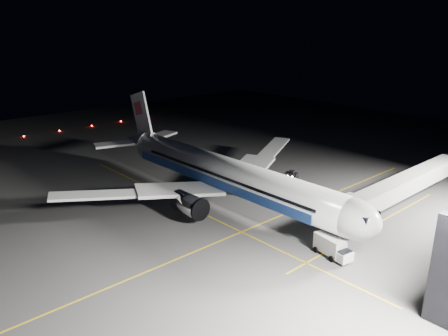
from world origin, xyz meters
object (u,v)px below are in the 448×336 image
(jet_bridge, at_px, (401,186))
(safety_cone_b, at_px, (277,182))
(safety_cone_c, at_px, (274,197))
(baggage_tug, at_px, (291,175))
(safety_cone_a, at_px, (267,204))
(airliner, at_px, (222,173))
(service_truck, at_px, (333,246))

(jet_bridge, distance_m, safety_cone_b, 23.33)
(safety_cone_b, bearing_deg, safety_cone_c, -53.15)
(baggage_tug, bearing_deg, safety_cone_b, -110.26)
(safety_cone_a, bearing_deg, airliner, -149.92)
(service_truck, distance_m, baggage_tug, 31.04)
(jet_bridge, xyz_separation_m, safety_cone_a, (-16.17, -14.06, -4.26))
(airliner, distance_m, service_truck, 24.66)
(safety_cone_b, distance_m, safety_cone_c, 8.25)
(airliner, distance_m, safety_cone_b, 14.83)
(service_truck, bearing_deg, safety_cone_a, 170.54)
(jet_bridge, bearing_deg, airliner, -141.96)
(airliner, height_order, service_truck, airliner)
(jet_bridge, xyz_separation_m, safety_cone_b, (-22.58, -4.06, -4.28))
(service_truck, xyz_separation_m, safety_cone_a, (-17.39, 6.09, -1.16))
(baggage_tug, bearing_deg, airliner, -110.06)
(service_truck, bearing_deg, airliner, -175.08)
(airliner, relative_size, baggage_tug, 21.85)
(jet_bridge, distance_m, service_truck, 20.42)
(airliner, bearing_deg, safety_cone_c, 53.64)
(safety_cone_b, bearing_deg, safety_cone_a, -57.36)
(airliner, bearing_deg, safety_cone_b, 87.95)
(safety_cone_a, bearing_deg, baggage_tug, 113.99)
(airliner, relative_size, service_truck, 10.79)
(airliner, bearing_deg, safety_cone_a, 30.08)
(jet_bridge, distance_m, safety_cone_c, 21.03)
(baggage_tug, relative_size, safety_cone_b, 4.65)
(service_truck, bearing_deg, jet_bridge, 103.30)
(baggage_tug, distance_m, safety_cone_b, 4.06)
(airliner, bearing_deg, service_truck, -4.91)
(jet_bridge, bearing_deg, service_truck, -86.53)
(service_truck, distance_m, safety_cone_c, 21.13)
(jet_bridge, relative_size, baggage_tug, 12.23)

